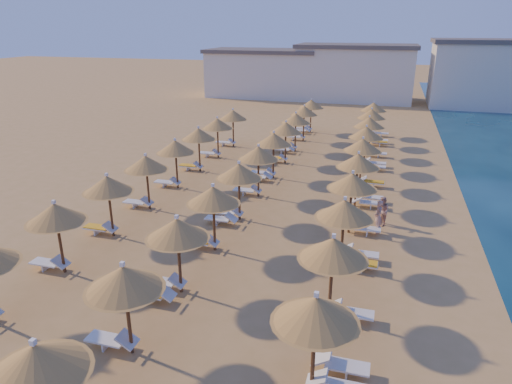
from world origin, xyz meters
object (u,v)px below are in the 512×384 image
(beachgoer_a, at_px, (378,217))
(parasol_row_west, at_px, (249,162))
(parasol_row_east, at_px, (355,171))
(beachgoer_b, at_px, (382,211))

(beachgoer_a, bearing_deg, parasol_row_west, -115.80)
(parasol_row_east, distance_m, beachgoer_a, 2.66)
(parasol_row_east, relative_size, beachgoer_a, 25.11)
(beachgoer_a, distance_m, beachgoer_b, 0.99)
(parasol_row_east, bearing_deg, beachgoer_a, -46.31)
(parasol_row_east, relative_size, parasol_row_west, 1.00)
(beachgoer_a, xyz_separation_m, beachgoer_b, (0.17, 0.98, -0.08))
(parasol_row_east, height_order, beachgoer_b, parasol_row_east)
(beachgoer_b, bearing_deg, beachgoer_a, -32.92)
(parasol_row_east, xyz_separation_m, beachgoer_a, (1.35, -1.42, -1.80))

